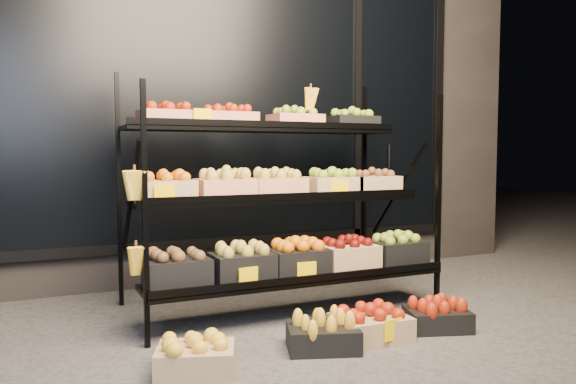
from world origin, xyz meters
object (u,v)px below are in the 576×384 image
display_rack (280,197)px  floor_crate_midright (371,324)px  floor_crate_left (195,354)px  floor_crate_midleft (323,333)px

display_rack → floor_crate_midright: 1.11m
floor_crate_left → floor_crate_midleft: 0.73m
floor_crate_midright → floor_crate_left: bearing=-175.1°
floor_crate_left → display_rack: bearing=66.6°
display_rack → floor_crate_midleft: 1.12m
display_rack → floor_crate_midright: (0.20, -0.84, -0.69)m
floor_crate_midleft → floor_crate_midright: (0.33, 0.02, 0.01)m
floor_crate_left → floor_crate_midright: floor_crate_midright is taller
floor_crate_midright → display_rack: bearing=106.0°
floor_crate_left → floor_crate_midleft: (0.73, 0.02, 0.00)m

